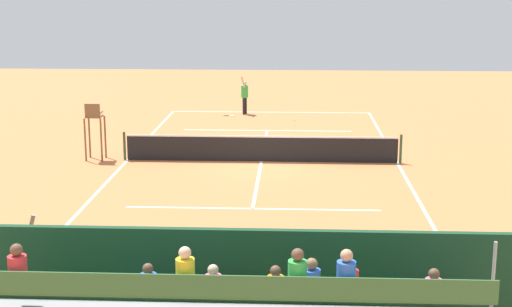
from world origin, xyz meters
name	(u,v)px	position (x,y,z in m)	size (l,w,h in m)	color
ground_plane	(261,161)	(0.00, 0.00, 0.00)	(60.00, 60.00, 0.00)	#D17542
court_line_markings	(261,161)	(0.00, -0.04, 0.00)	(10.10, 22.20, 0.01)	white
tennis_net	(261,148)	(0.00, 0.00, 0.50)	(10.30, 0.10, 1.07)	black
backdrop_wall	(230,279)	(0.00, 14.00, 1.00)	(18.00, 0.16, 2.00)	#194228
umpire_chair	(94,125)	(6.20, 0.00, 1.31)	(0.67, 0.67, 2.14)	brown
courtside_bench	(312,288)	(-1.58, 13.27, 0.56)	(1.80, 0.40, 0.93)	#234C2D
equipment_bag	(218,306)	(0.30, 13.40, 0.18)	(0.90, 0.36, 0.36)	#334C8C
tennis_player	(245,94)	(1.28, -10.33, 1.02)	(0.45, 0.56, 1.93)	black
tennis_racket	(231,116)	(1.91, -9.78, 0.01)	(0.58, 0.34, 0.03)	black
tennis_ball_near	(294,120)	(-1.21, -8.54, 0.03)	(0.07, 0.07, 0.07)	#CCDB33
line_judge	(27,260)	(4.16, 13.24, 1.02)	(0.42, 0.55, 1.93)	#232328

